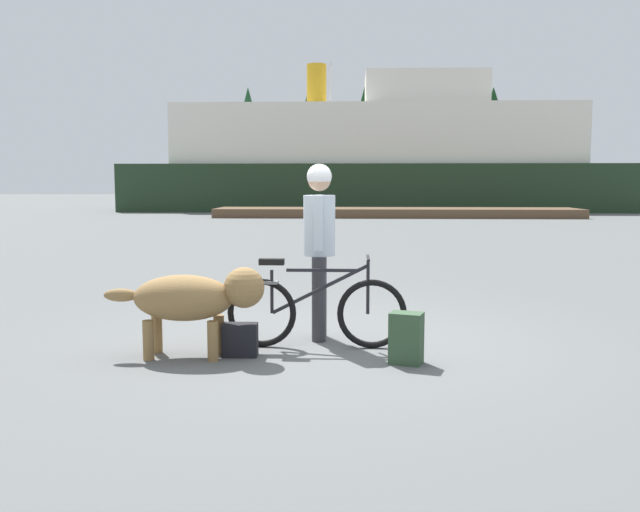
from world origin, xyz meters
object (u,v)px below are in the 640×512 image
object	(u,v)px
dog	(194,298)
ferry_boat	(377,160)
bicycle	(315,310)
person_cyclist	(319,234)
sailboat_moored	(330,199)
handbag_pannier	(240,340)
backpack	(406,338)

from	to	relation	value
dog	ferry_boat	size ratio (longest dim) A/B	0.05
bicycle	person_cyclist	xyz separation A→B (m)	(0.02, 0.37, 0.71)
ferry_boat	sailboat_moored	distance (m)	5.35
dog	bicycle	bearing A→B (deg)	20.68
ferry_boat	person_cyclist	bearing A→B (deg)	-92.89
bicycle	dog	xyz separation A→B (m)	(-1.08, -0.41, 0.18)
person_cyclist	handbag_pannier	world-z (taller)	person_cyclist
bicycle	sailboat_moored	bearing A→B (deg)	91.75
person_cyclist	dog	distance (m)	1.45
handbag_pannier	ferry_boat	world-z (taller)	ferry_boat
person_cyclist	bicycle	bearing A→B (deg)	-93.65
bicycle	dog	distance (m)	1.17
backpack	sailboat_moored	distance (m)	37.34
dog	ferry_boat	xyz separation A→B (m)	(2.74, 33.19, 2.26)
person_cyclist	ferry_boat	size ratio (longest dim) A/B	0.06
bicycle	backpack	world-z (taller)	bicycle
backpack	handbag_pannier	bearing A→B (deg)	172.94
handbag_pannier	ferry_boat	size ratio (longest dim) A/B	0.01
person_cyclist	sailboat_moored	distance (m)	36.39
dog	ferry_boat	bearing A→B (deg)	85.29
handbag_pannier	sailboat_moored	size ratio (longest dim) A/B	0.04
bicycle	ferry_boat	distance (m)	32.91
ferry_boat	sailboat_moored	world-z (taller)	sailboat_moored
handbag_pannier	dog	bearing A→B (deg)	-173.82
backpack	sailboat_moored	bearing A→B (deg)	93.01
handbag_pannier	backpack	bearing A→B (deg)	-7.06
dog	handbag_pannier	distance (m)	0.57
person_cyclist	ferry_boat	world-z (taller)	ferry_boat
bicycle	handbag_pannier	bearing A→B (deg)	-151.56
bicycle	person_cyclist	distance (m)	0.80
handbag_pannier	sailboat_moored	distance (m)	37.11
person_cyclist	ferry_boat	bearing A→B (deg)	87.11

